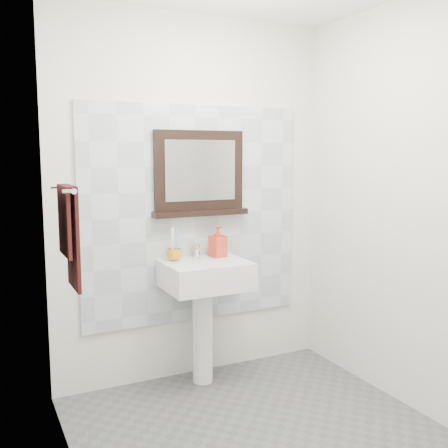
{
  "coord_description": "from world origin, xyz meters",
  "views": [
    {
      "loc": [
        -1.41,
        -2.26,
        1.57
      ],
      "look_at": [
        -0.03,
        0.55,
        1.15
      ],
      "focal_mm": 42.0,
      "sensor_mm": 36.0,
      "label": 1
    }
  ],
  "objects_px": {
    "soap_dispenser": "(218,241)",
    "framed_mirror": "(199,175)",
    "hand_towel": "(69,229)",
    "pedestal_sink": "(205,288)",
    "toothbrush_cup": "(174,255)"
  },
  "relations": [
    {
      "from": "soap_dispenser",
      "to": "framed_mirror",
      "type": "bearing_deg",
      "value": 126.58
    },
    {
      "from": "toothbrush_cup",
      "to": "soap_dispenser",
      "type": "distance_m",
      "value": 0.33
    },
    {
      "from": "framed_mirror",
      "to": "toothbrush_cup",
      "type": "bearing_deg",
      "value": -160.41
    },
    {
      "from": "pedestal_sink",
      "to": "soap_dispenser",
      "type": "relative_size",
      "value": 4.44
    },
    {
      "from": "toothbrush_cup",
      "to": "framed_mirror",
      "type": "relative_size",
      "value": 0.15
    },
    {
      "from": "soap_dispenser",
      "to": "pedestal_sink",
      "type": "bearing_deg",
      "value": -157.61
    },
    {
      "from": "soap_dispenser",
      "to": "hand_towel",
      "type": "height_order",
      "value": "hand_towel"
    },
    {
      "from": "pedestal_sink",
      "to": "toothbrush_cup",
      "type": "relative_size",
      "value": 9.46
    },
    {
      "from": "pedestal_sink",
      "to": "hand_towel",
      "type": "xyz_separation_m",
      "value": [
        -0.93,
        -0.33,
        0.5
      ]
    },
    {
      "from": "framed_mirror",
      "to": "hand_towel",
      "type": "height_order",
      "value": "framed_mirror"
    },
    {
      "from": "pedestal_sink",
      "to": "toothbrush_cup",
      "type": "bearing_deg",
      "value": 148.39
    },
    {
      "from": "toothbrush_cup",
      "to": "hand_towel",
      "type": "relative_size",
      "value": 0.18
    },
    {
      "from": "soap_dispenser",
      "to": "hand_towel",
      "type": "distance_m",
      "value": 1.17
    },
    {
      "from": "soap_dispenser",
      "to": "framed_mirror",
      "type": "height_order",
      "value": "framed_mirror"
    },
    {
      "from": "pedestal_sink",
      "to": "framed_mirror",
      "type": "bearing_deg",
      "value": 76.9
    }
  ]
}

